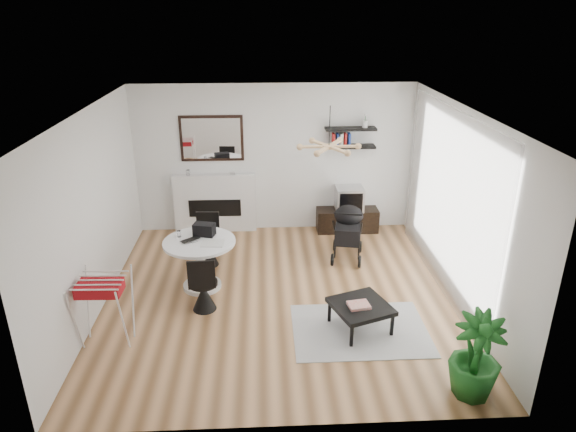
{
  "coord_description": "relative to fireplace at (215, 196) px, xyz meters",
  "views": [
    {
      "loc": [
        -0.21,
        -6.47,
        3.94
      ],
      "look_at": [
        0.15,
        0.4,
        1.1
      ],
      "focal_mm": 32.0,
      "sensor_mm": 36.0,
      "label": 1
    }
  ],
  "objects": [
    {
      "name": "fireplace",
      "position": [
        0.0,
        0.0,
        0.0
      ],
      "size": [
        1.5,
        0.17,
        2.16
      ],
      "color": "white",
      "rests_on": "floor"
    },
    {
      "name": "stroller",
      "position": [
        2.28,
        -1.21,
        -0.26
      ],
      "size": [
        0.64,
        0.86,
        0.98
      ],
      "rotation": [
        0.0,
        0.0,
        -0.2
      ],
      "color": "black",
      "rests_on": "floor"
    },
    {
      "name": "sheer_curtain",
      "position": [
        3.5,
        -2.22,
        0.66
      ],
      "size": [
        0.04,
        3.6,
        2.6
      ],
      "primitive_type": "cube",
      "color": "white",
      "rests_on": "wall_right"
    },
    {
      "name": "pendant_lamp",
      "position": [
        1.8,
        -2.12,
        1.46
      ],
      "size": [
        0.9,
        0.9,
        0.1
      ],
      "primitive_type": null,
      "color": "tan",
      "rests_on": "ceiling"
    },
    {
      "name": "newspaper",
      "position": [
        0.15,
        -2.2,
        0.09
      ],
      "size": [
        0.34,
        0.29,
        0.01
      ],
      "primitive_type": "cube",
      "rotation": [
        0.0,
        0.0,
        -0.07
      ],
      "color": "white",
      "rests_on": "dining_table"
    },
    {
      "name": "drinking_glass",
      "position": [
        -0.36,
        -1.95,
        0.13
      ],
      "size": [
        0.06,
        0.06,
        0.09
      ],
      "primitive_type": "cylinder",
      "color": "white",
      "rests_on": "dining_table"
    },
    {
      "name": "magazines",
      "position": [
        2.08,
        -3.33,
        -0.3
      ],
      "size": [
        0.3,
        0.25,
        0.04
      ],
      "primitive_type": "cube",
      "rotation": [
        0.0,
        0.0,
        0.17
      ],
      "color": "#D54635",
      "rests_on": "coffee_table"
    },
    {
      "name": "crt_tv",
      "position": [
        2.47,
        -0.13,
        -0.04
      ],
      "size": [
        0.5,
        0.43,
        0.43
      ],
      "color": "#BBBABD",
      "rests_on": "tv_console"
    },
    {
      "name": "rug",
      "position": [
        2.12,
        -3.33,
        -0.68
      ],
      "size": [
        1.75,
        1.26,
        0.01
      ],
      "primitive_type": "cube",
      "color": "#A5A5A5",
      "rests_on": "floor"
    },
    {
      "name": "black_bag",
      "position": [
        0.01,
        -1.91,
        0.18
      ],
      "size": [
        0.34,
        0.26,
        0.18
      ],
      "primitive_type": "cube",
      "rotation": [
        0.0,
        0.0,
        -0.26
      ],
      "color": "black",
      "rests_on": "dining_table"
    },
    {
      "name": "ceiling",
      "position": [
        1.1,
        -2.42,
        2.01
      ],
      "size": [
        5.0,
        5.0,
        0.0
      ],
      "primitive_type": "plane",
      "color": "white",
      "rests_on": "wall_back"
    },
    {
      "name": "dining_table",
      "position": [
        -0.05,
        -2.11,
        -0.18
      ],
      "size": [
        1.05,
        1.05,
        0.77
      ],
      "color": "white",
      "rests_on": "floor"
    },
    {
      "name": "laptop",
      "position": [
        -0.15,
        -2.13,
        0.1
      ],
      "size": [
        0.34,
        0.33,
        0.02
      ],
      "primitive_type": "imported",
      "rotation": [
        0.0,
        0.0,
        0.72
      ],
      "color": "black",
      "rests_on": "dining_table"
    },
    {
      "name": "shelf_lower",
      "position": [
        2.45,
        -0.05,
        0.91
      ],
      "size": [
        0.9,
        0.25,
        0.04
      ],
      "primitive_type": "cube",
      "color": "black",
      "rests_on": "wall_back"
    },
    {
      "name": "floor",
      "position": [
        1.1,
        -2.42,
        -0.69
      ],
      "size": [
        5.0,
        5.0,
        0.0
      ],
      "primitive_type": "plane",
      "color": "brown",
      "rests_on": "ground"
    },
    {
      "name": "tv_console",
      "position": [
        2.45,
        -0.13,
        -0.47
      ],
      "size": [
        1.13,
        0.4,
        0.42
      ],
      "primitive_type": "cube",
      "color": "black",
      "rests_on": "floor"
    },
    {
      "name": "drying_rack",
      "position": [
        -1.08,
        -3.42,
        -0.21
      ],
      "size": [
        0.62,
        0.59,
        0.91
      ],
      "rotation": [
        0.0,
        0.0,
        -0.03
      ],
      "color": "white",
      "rests_on": "floor"
    },
    {
      "name": "shelf_upper",
      "position": [
        2.45,
        -0.05,
        1.23
      ],
      "size": [
        0.9,
        0.25,
        0.04
      ],
      "primitive_type": "cube",
      "color": "black",
      "rests_on": "wall_back"
    },
    {
      "name": "wall_right",
      "position": [
        3.6,
        -2.42,
        0.66
      ],
      "size": [
        0.0,
        5.0,
        5.0
      ],
      "primitive_type": "plane",
      "rotation": [
        1.57,
        0.0,
        -1.57
      ],
      "color": "white",
      "rests_on": "floor"
    },
    {
      "name": "potted_plant",
      "position": [
        3.11,
        -4.55,
        -0.19
      ],
      "size": [
        0.63,
        0.63,
        0.99
      ],
      "primitive_type": "imported",
      "rotation": [
        0.0,
        0.0,
        -0.15
      ],
      "color": "#19571B",
      "rests_on": "floor"
    },
    {
      "name": "coffee_table",
      "position": [
        2.12,
        -3.29,
        -0.36
      ],
      "size": [
        0.89,
        0.89,
        0.35
      ],
      "rotation": [
        0.0,
        0.0,
        0.35
      ],
      "color": "black",
      "rests_on": "rug"
    },
    {
      "name": "wall_back",
      "position": [
        1.1,
        0.08,
        0.66
      ],
      "size": [
        5.0,
        0.0,
        5.0
      ],
      "primitive_type": "plane",
      "rotation": [
        1.57,
        0.0,
        0.0
      ],
      "color": "white",
      "rests_on": "floor"
    },
    {
      "name": "chair_near",
      "position": [
        0.05,
        -2.73,
        -0.42
      ],
      "size": [
        0.4,
        0.41,
        0.84
      ],
      "rotation": [
        0.0,
        0.0,
        3.2
      ],
      "color": "black",
      "rests_on": "floor"
    },
    {
      "name": "chair_far",
      "position": [
        -0.02,
        -1.37,
        -0.41
      ],
      "size": [
        0.41,
        0.41,
        0.86
      ],
      "rotation": [
        0.0,
        0.0,
        -0.04
      ],
      "color": "black",
      "rests_on": "floor"
    },
    {
      "name": "wall_left",
      "position": [
        -1.4,
        -2.42,
        0.66
      ],
      "size": [
        0.0,
        5.0,
        5.0
      ],
      "primitive_type": "plane",
      "rotation": [
        1.57,
        0.0,
        1.57
      ],
      "color": "white",
      "rests_on": "floor"
    }
  ]
}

